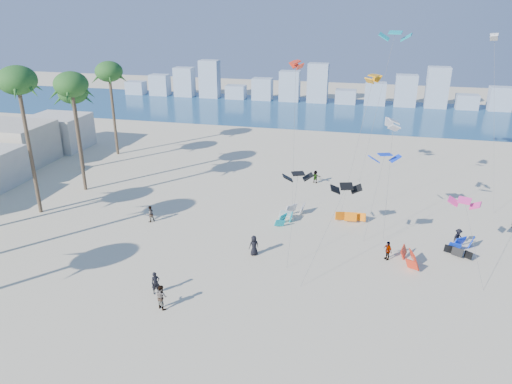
# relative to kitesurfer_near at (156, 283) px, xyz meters

# --- Properties ---
(ground) EXTENTS (220.00, 220.00, 0.00)m
(ground) POSITION_rel_kitesurfer_near_xyz_m (2.30, -4.43, -0.92)
(ground) COLOR beige
(ground) RESTS_ON ground
(ocean) EXTENTS (220.00, 220.00, 0.00)m
(ocean) POSITION_rel_kitesurfer_near_xyz_m (2.30, 67.57, -0.92)
(ocean) COLOR navy
(ocean) RESTS_ON ground
(kitesurfer_near) EXTENTS (0.80, 0.78, 1.84)m
(kitesurfer_near) POSITION_rel_kitesurfer_near_xyz_m (0.00, 0.00, 0.00)
(kitesurfer_near) COLOR black
(kitesurfer_near) RESTS_ON ground
(kitesurfer_mid) EXTENTS (1.17, 1.08, 1.92)m
(kitesurfer_mid) POSITION_rel_kitesurfer_near_xyz_m (1.21, -1.68, 0.04)
(kitesurfer_mid) COLOR gray
(kitesurfer_mid) RESTS_ON ground
(kitesurfers_far) EXTENTS (37.11, 20.55, 1.88)m
(kitesurfers_far) POSITION_rel_kitesurfer_near_xyz_m (12.34, 14.99, -0.05)
(kitesurfers_far) COLOR black
(kitesurfers_far) RESTS_ON ground
(grounded_kites) EXTENTS (19.59, 11.31, 1.09)m
(grounded_kites) POSITION_rel_kitesurfer_near_xyz_m (15.47, 13.92, -0.43)
(grounded_kites) COLOR #0E9AA8
(grounded_kites) RESTS_ON ground
(flying_kites) EXTENTS (28.16, 27.52, 18.56)m
(flying_kites) POSITION_rel_kitesurfer_near_xyz_m (17.84, 19.79, 11.20)
(flying_kites) COLOR black
(flying_kites) RESTS_ON ground
(palm_row) EXTENTS (9.36, 44.80, 15.47)m
(palm_row) POSITION_rel_kitesurfer_near_xyz_m (-20.01, 11.73, 10.47)
(palm_row) COLOR brown
(palm_row) RESTS_ON ground
(distant_skyline) EXTENTS (85.00, 3.00, 8.40)m
(distant_skyline) POSITION_rel_kitesurfer_near_xyz_m (1.11, 77.57, 2.17)
(distant_skyline) COLOR #9EADBF
(distant_skyline) RESTS_ON ground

